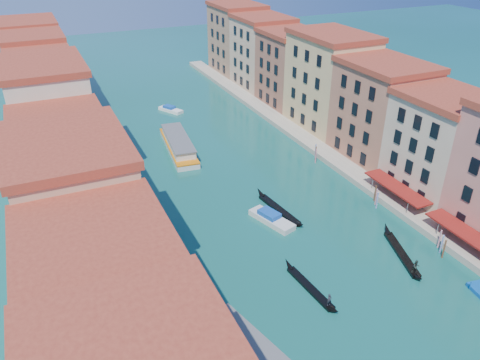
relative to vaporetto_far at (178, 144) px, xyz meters
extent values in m
cube|color=tan|center=(-22.43, -49.98, 7.21)|extent=(12.00, 15.00, 17.00)
cube|color=maroon|center=(-22.43, -49.98, 16.21)|extent=(12.80, 15.40, 1.00)
cube|color=tan|center=(-22.43, -33.98, 8.21)|extent=(12.00, 17.00, 19.00)
cube|color=maroon|center=(-22.43, -33.98, 18.21)|extent=(12.80, 17.40, 1.00)
cube|color=tan|center=(-22.43, -18.48, 6.96)|extent=(12.00, 14.00, 16.50)
cube|color=maroon|center=(-22.43, -18.48, 15.71)|extent=(12.80, 14.40, 1.00)
cube|color=beige|center=(-22.43, -2.48, 8.71)|extent=(12.00, 18.00, 20.00)
cube|color=maroon|center=(-22.43, -2.48, 19.21)|extent=(12.80, 18.40, 1.00)
cube|color=tan|center=(-22.43, 14.52, 7.46)|extent=(12.00, 16.00, 17.50)
cube|color=maroon|center=(-22.43, 14.52, 16.71)|extent=(12.80, 16.40, 1.00)
cube|color=#AA7D5F|center=(-22.43, 30.02, 7.96)|extent=(12.00, 15.00, 18.50)
cube|color=maroon|center=(-22.43, 30.02, 17.71)|extent=(12.80, 15.40, 1.00)
cube|color=tan|center=(-22.43, 46.02, 8.21)|extent=(12.00, 17.00, 19.00)
cube|color=maroon|center=(-22.43, 46.02, 18.21)|extent=(12.80, 17.40, 1.00)
cube|color=tan|center=(33.57, -34.48, 6.96)|extent=(12.00, 14.00, 16.50)
cube|color=maroon|center=(33.57, -34.48, 15.71)|extent=(12.80, 14.40, 1.00)
cube|color=#A96348|center=(33.57, -19.48, 7.71)|extent=(12.00, 16.00, 18.00)
cube|color=maroon|center=(33.57, -19.48, 17.21)|extent=(12.80, 16.40, 1.00)
cube|color=tan|center=(33.57, -2.48, 8.71)|extent=(12.00, 18.00, 20.00)
cube|color=maroon|center=(33.57, -2.48, 19.21)|extent=(12.80, 18.40, 1.00)
cube|color=#975840|center=(33.57, 14.02, 7.46)|extent=(12.00, 15.00, 17.50)
cube|color=maroon|center=(33.57, 14.02, 16.71)|extent=(12.80, 15.40, 1.00)
cube|color=tan|center=(33.57, 29.52, 7.96)|extent=(12.00, 16.00, 18.50)
cube|color=maroon|center=(33.57, 29.52, 17.71)|extent=(12.80, 16.40, 1.00)
cube|color=#9F7051|center=(33.57, 46.02, 8.46)|extent=(12.00, 17.00, 19.50)
cube|color=maroon|center=(33.57, 46.02, 18.71)|extent=(12.80, 17.40, 1.00)
cube|color=gray|center=(25.57, -8.48, -0.79)|extent=(4.00, 140.00, 1.00)
cube|color=maroon|center=(25.77, -49.98, 1.71)|extent=(3.20, 15.30, 0.25)
cylinder|color=#5D5E60|center=(24.37, -44.88, 0.21)|extent=(0.12, 0.12, 3.00)
cube|color=maroon|center=(25.77, -34.48, 1.71)|extent=(3.20, 12.60, 0.25)
cylinder|color=#5D5E60|center=(24.37, -38.68, 0.21)|extent=(0.12, 0.12, 3.00)
cylinder|color=#5D5E60|center=(24.37, -30.28, 0.21)|extent=(0.12, 0.12, 3.00)
cylinder|color=#55381D|center=(22.07, -48.48, 0.01)|extent=(0.24, 0.24, 3.20)
cylinder|color=#55381D|center=(22.67, -47.48, 0.01)|extent=(0.24, 0.24, 3.20)
cylinder|color=#55381D|center=(23.27, -46.48, 0.01)|extent=(0.24, 0.24, 3.20)
cylinder|color=#55381D|center=(22.07, -34.48, 0.01)|extent=(0.24, 0.24, 3.20)
cylinder|color=#55381D|center=(22.67, -33.48, 0.01)|extent=(0.24, 0.24, 3.20)
cylinder|color=#55381D|center=(23.27, -32.48, 0.01)|extent=(0.24, 0.24, 3.20)
cylinder|color=#55381D|center=(22.07, -16.48, 0.01)|extent=(0.24, 0.24, 3.20)
cylinder|color=#55381D|center=(22.67, -15.48, 0.01)|extent=(0.24, 0.24, 3.20)
cylinder|color=#55381D|center=(23.27, -14.48, 0.01)|extent=(0.24, 0.24, 3.20)
cube|color=silver|center=(0.00, 0.00, -0.71)|extent=(6.41, 19.56, 1.15)
cube|color=silver|center=(0.00, 0.00, 0.54)|extent=(5.51, 15.69, 1.54)
cube|color=#5D5E60|center=(0.00, 0.00, 1.45)|extent=(5.85, 16.20, 0.24)
cube|color=orange|center=(0.00, 0.00, -0.18)|extent=(6.46, 19.56, 0.24)
cube|color=black|center=(2.17, -46.40, -1.07)|extent=(1.76, 8.73, 0.43)
cone|color=black|center=(1.78, -41.60, -0.71)|extent=(1.02, 2.00, 1.62)
cone|color=black|center=(2.56, -51.20, -0.80)|extent=(1.00, 1.67, 1.43)
imported|color=#22232C|center=(2.47, -50.05, -0.07)|extent=(0.64, 0.45, 1.66)
cube|color=black|center=(17.32, -45.77, -1.05)|extent=(4.22, 9.71, 0.49)
cone|color=black|center=(19.04, -40.58, -0.63)|extent=(1.62, 2.39, 1.83)
cone|color=black|center=(15.61, -50.95, -0.74)|extent=(1.50, 2.03, 1.62)
imported|color=#212A24|center=(16.02, -49.71, 0.09)|extent=(1.09, 0.96, 1.88)
cube|color=black|center=(7.46, -28.71, -1.04)|extent=(2.38, 10.03, 0.50)
cone|color=black|center=(6.81, -23.22, -0.62)|extent=(1.25, 2.32, 1.86)
cone|color=black|center=(8.11, -34.20, -0.73)|extent=(1.20, 1.94, 1.64)
cube|color=silver|center=(4.88, -31.05, -0.84)|extent=(4.70, 8.23, 0.90)
cube|color=#144CA8|center=(4.71, -30.52, -0.05)|extent=(2.93, 3.81, 0.79)
cube|color=white|center=(5.18, 22.29, -0.91)|extent=(4.98, 6.75, 0.75)
cube|color=#144CA8|center=(4.95, 22.70, -0.25)|extent=(2.84, 3.28, 0.66)
camera|label=1|loc=(-24.40, -83.56, 38.81)|focal=35.00mm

